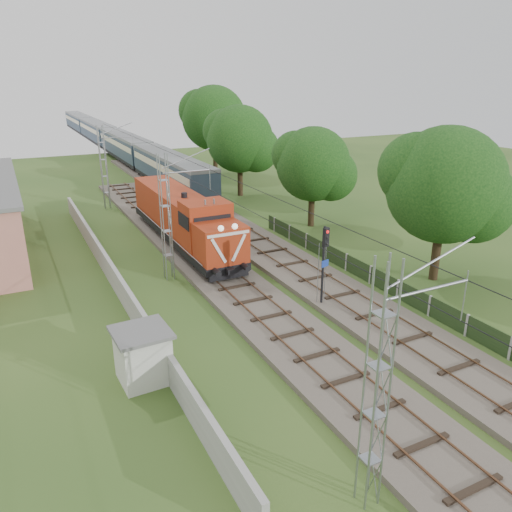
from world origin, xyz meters
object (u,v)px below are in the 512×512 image
relay_hut (143,355)px  signal_post (325,253)px  locomotive (183,217)px  coach_rake (109,137)px

relay_hut → signal_post: bearing=13.0°
signal_post → relay_hut: 11.25m
locomotive → signal_post: (3.37, -13.78, 1.00)m
signal_post → relay_hut: signal_post is taller
locomotive → relay_hut: 17.92m
signal_post → locomotive: bearing=103.8°
locomotive → coach_rake: bearing=84.6°
locomotive → signal_post: size_ratio=3.65×
signal_post → relay_hut: bearing=-167.0°
signal_post → relay_hut: size_ratio=1.98×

